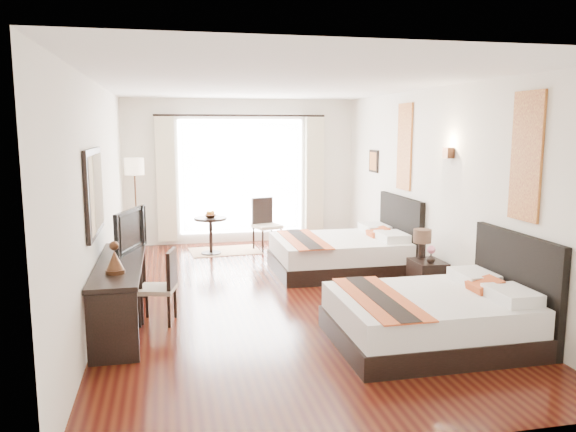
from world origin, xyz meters
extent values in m
cube|color=#330D09|center=(0.00, 0.00, -0.01)|extent=(4.50, 7.50, 0.01)
cube|color=white|center=(0.00, 0.00, 2.79)|extent=(4.50, 7.50, 0.02)
cube|color=silver|center=(2.25, 0.00, 1.40)|extent=(0.01, 7.50, 2.80)
cube|color=silver|center=(-2.25, 0.00, 1.40)|extent=(0.01, 7.50, 2.80)
cube|color=silver|center=(0.00, 3.75, 1.40)|extent=(4.50, 0.01, 2.80)
cube|color=silver|center=(0.00, -3.75, 1.40)|extent=(4.50, 0.01, 2.80)
cube|color=white|center=(0.00, 3.73, 1.30)|extent=(2.40, 0.02, 2.20)
cube|color=white|center=(0.00, 3.67, 1.30)|extent=(2.30, 0.02, 2.10)
cube|color=#B4AD8B|center=(-1.45, 3.63, 1.28)|extent=(0.35, 0.14, 2.35)
cube|color=#B4AD8B|center=(1.45, 3.63, 1.28)|extent=(0.35, 0.14, 2.35)
cube|color=maroon|center=(2.23, -1.99, 1.95)|extent=(0.03, 0.50, 1.35)
cube|color=maroon|center=(2.23, 1.08, 1.95)|extent=(0.03, 0.50, 1.35)
cube|color=#3F2516|center=(2.19, -0.41, 1.92)|extent=(0.10, 0.14, 0.14)
cube|color=black|center=(-2.22, -0.77, 1.55)|extent=(0.04, 1.25, 0.95)
cube|color=white|center=(-2.19, -0.77, 1.55)|extent=(0.01, 1.12, 0.82)
cube|color=black|center=(1.19, -1.99, 0.12)|extent=(1.95, 1.52, 0.24)
cube|color=silver|center=(1.19, -1.99, 0.38)|extent=(1.89, 1.48, 0.28)
cube|color=black|center=(2.20, -1.99, 0.57)|extent=(0.08, 1.52, 1.14)
cube|color=#B02A1C|center=(0.64, -1.99, 0.53)|extent=(0.52, 1.58, 0.02)
cube|color=black|center=(1.16, 1.08, 0.12)|extent=(1.99, 1.56, 0.24)
cube|color=silver|center=(1.16, 1.08, 0.39)|extent=(1.93, 1.52, 0.29)
cube|color=black|center=(2.20, 1.08, 0.58)|extent=(0.08, 1.56, 1.17)
cube|color=#B02A1C|center=(0.60, 1.08, 0.54)|extent=(0.53, 1.62, 0.02)
cube|color=black|center=(1.96, -0.41, 0.24)|extent=(0.40, 0.50, 0.48)
cylinder|color=black|center=(1.93, -0.28, 0.60)|extent=(0.10, 0.10, 0.20)
cylinder|color=#38271B|center=(1.93, -0.28, 0.79)|extent=(0.24, 0.24, 0.18)
imported|color=black|center=(1.94, -0.54, 0.56)|extent=(0.16, 0.16, 0.13)
cube|color=black|center=(-1.99, -0.77, 0.38)|extent=(0.50, 2.20, 0.76)
imported|color=black|center=(-1.97, -0.22, 1.01)|extent=(0.40, 0.89, 0.52)
cube|color=#C6AF98|center=(-1.59, -0.73, 0.40)|extent=(0.48, 0.48, 0.05)
cube|color=black|center=(-1.42, -0.77, 0.64)|extent=(0.13, 0.37, 0.44)
cylinder|color=black|center=(-2.00, 3.29, 0.02)|extent=(0.26, 0.26, 0.03)
cylinder|color=#3F2516|center=(-2.00, 3.29, 0.75)|extent=(0.03, 0.03, 1.45)
cylinder|color=beige|center=(-2.00, 3.29, 1.56)|extent=(0.34, 0.34, 0.30)
cylinder|color=black|center=(-0.70, 2.73, 0.33)|extent=(0.58, 0.58, 0.67)
imported|color=#49361A|center=(-0.70, 2.69, 0.70)|extent=(0.23, 0.23, 0.05)
cube|color=#C6AF98|center=(0.35, 2.85, 0.45)|extent=(0.56, 0.56, 0.06)
cube|color=black|center=(0.29, 3.04, 0.71)|extent=(0.41, 0.17, 0.50)
cube|color=tan|center=(-0.43, 2.92, 0.01)|extent=(1.31, 0.94, 0.01)
camera|label=1|loc=(-1.44, -7.19, 2.24)|focal=35.00mm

